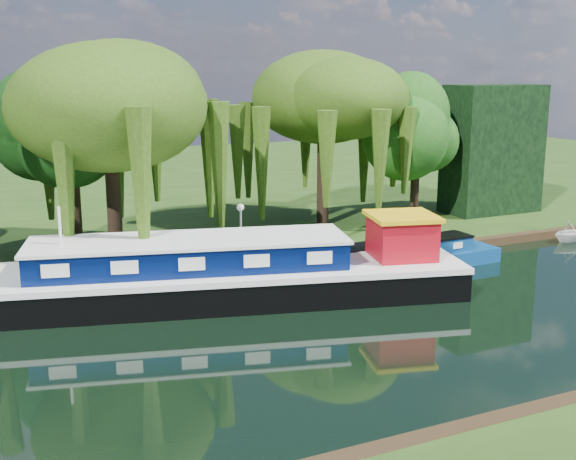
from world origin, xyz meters
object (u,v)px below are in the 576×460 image
red_dinghy (111,307)px  dutch_barge (222,274)px  narrowboat (400,260)px  white_cruiser (570,241)px

red_dinghy → dutch_barge: bearing=-91.6°
dutch_barge → red_dinghy: 4.69m
dutch_barge → narrowboat: bearing=17.1°
dutch_barge → red_dinghy: (-4.46, 0.99, -1.08)m
narrowboat → white_cruiser: narrowboat is taller
narrowboat → red_dinghy: bearing=176.0°
red_dinghy → white_cruiser: bearing=-78.2°
red_dinghy → narrowboat: bearing=-81.5°
red_dinghy → white_cruiser: (25.60, 0.43, 0.00)m
dutch_barge → narrowboat: (9.14, 0.43, -0.51)m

